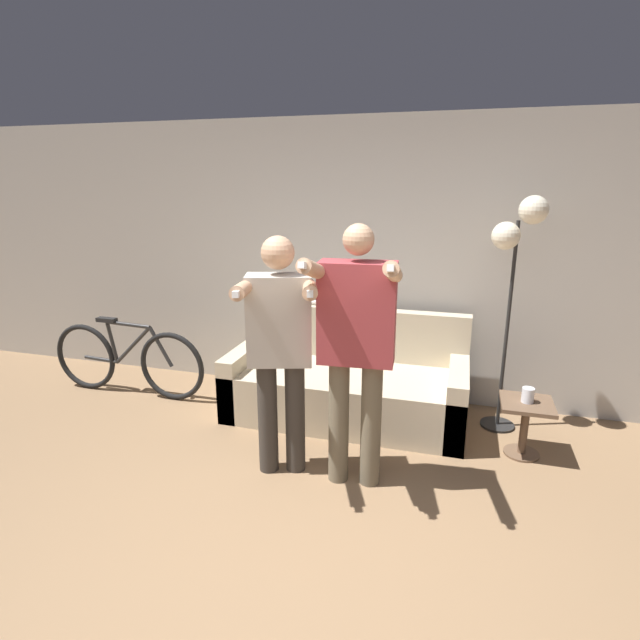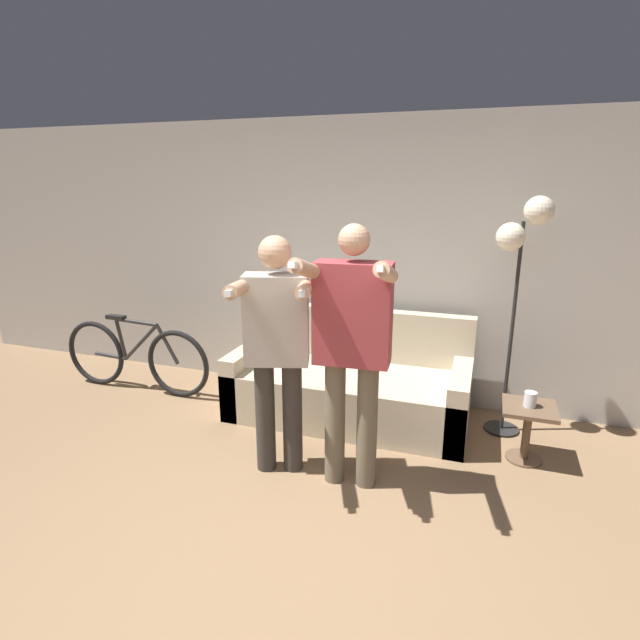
# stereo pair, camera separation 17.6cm
# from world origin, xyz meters

# --- Properties ---
(ground_plane) EXTENTS (16.00, 16.00, 0.00)m
(ground_plane) POSITION_xyz_m (0.00, 0.00, 0.00)
(ground_plane) COLOR #846647
(wall_back) EXTENTS (10.00, 0.05, 2.60)m
(wall_back) POSITION_xyz_m (0.00, 2.72, 1.30)
(wall_back) COLOR #B7B2A8
(wall_back) RESTS_ON ground_plane
(couch) EXTENTS (2.06, 0.92, 0.90)m
(couch) POSITION_xyz_m (-0.18, 2.18, 0.28)
(couch) COLOR beige
(couch) RESTS_ON ground_plane
(person_left) EXTENTS (0.63, 0.77, 1.70)m
(person_left) POSITION_xyz_m (-0.42, 1.16, 0.99)
(person_left) COLOR #38332D
(person_left) RESTS_ON ground_plane
(person_right) EXTENTS (0.60, 0.69, 1.79)m
(person_right) POSITION_xyz_m (0.10, 1.16, 1.05)
(person_right) COLOR #6B604C
(person_right) RESTS_ON ground_plane
(cat) EXTENTS (0.49, 0.12, 0.18)m
(cat) POSITION_xyz_m (-0.37, 2.52, 0.99)
(cat) COLOR silver
(cat) RESTS_ON couch
(floor_lamp) EXTENTS (0.40, 0.28, 1.93)m
(floor_lamp) POSITION_xyz_m (1.13, 2.31, 1.56)
(floor_lamp) COLOR black
(floor_lamp) RESTS_ON ground_plane
(side_table) EXTENTS (0.38, 0.38, 0.44)m
(side_table) POSITION_xyz_m (1.28, 1.87, 0.31)
(side_table) COLOR brown
(side_table) RESTS_ON ground_plane
(cup) EXTENTS (0.09, 0.09, 0.11)m
(cup) POSITION_xyz_m (1.27, 1.87, 0.49)
(cup) COLOR silver
(cup) RESTS_ON side_table
(bicycle) EXTENTS (1.66, 0.07, 0.77)m
(bicycle) POSITION_xyz_m (-2.34, 2.02, 0.35)
(bicycle) COLOR black
(bicycle) RESTS_ON ground_plane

